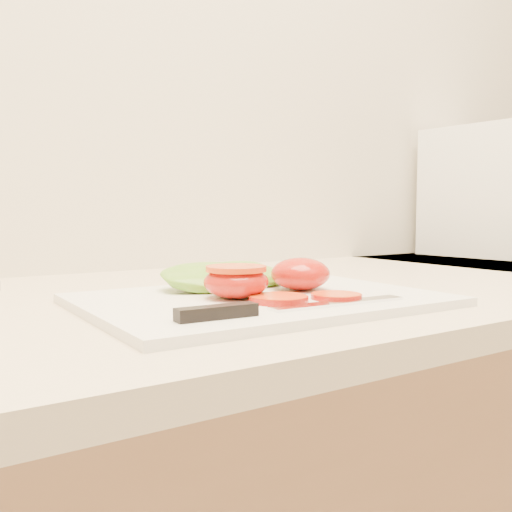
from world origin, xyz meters
TOP-DOWN VIEW (x-y plane):
  - cutting_board at (-0.38, 1.56)m, footprint 0.40×0.29m
  - tomato_half_dome at (-0.31, 1.58)m, footprint 0.07×0.07m
  - tomato_half_cut at (-0.42, 1.56)m, footprint 0.07×0.07m
  - tomato_slice_0 at (-0.39, 1.52)m, footprint 0.06×0.06m
  - tomato_slice_1 at (-0.32, 1.50)m, footprint 0.05×0.05m
  - lettuce_leaf_0 at (-0.40, 1.65)m, footprint 0.16×0.12m
  - lettuce_leaf_1 at (-0.35, 1.65)m, footprint 0.14×0.11m
  - knife at (-0.44, 1.47)m, footprint 0.27×0.03m
  - appliance at (0.46, 1.85)m, footprint 0.22×0.26m

SIDE VIEW (x-z plane):
  - cutting_board at x=-0.38m, z-range 0.93..0.94m
  - tomato_slice_1 at x=-0.32m, z-range 0.94..0.95m
  - tomato_slice_0 at x=-0.39m, z-range 0.94..0.95m
  - knife at x=-0.44m, z-range 0.94..0.95m
  - lettuce_leaf_1 at x=-0.35m, z-range 0.94..0.97m
  - lettuce_leaf_0 at x=-0.40m, z-range 0.94..0.97m
  - tomato_half_dome at x=-0.31m, z-range 0.94..0.98m
  - tomato_half_cut at x=-0.42m, z-range 0.94..0.98m
  - appliance at x=0.46m, z-range 0.93..1.23m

